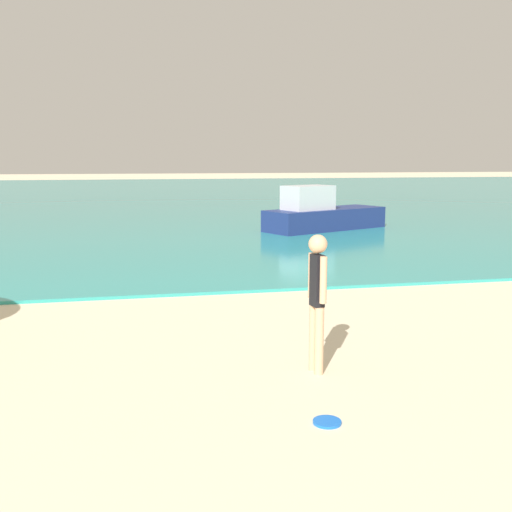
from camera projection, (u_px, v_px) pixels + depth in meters
The scene contains 4 objects.
water at pixel (160, 195), 39.75m from camera, with size 160.00×60.00×0.06m, color teal.
person_standing at pixel (317, 295), 6.67m from camera, with size 0.21×0.36×1.59m.
frisbee at pixel (327, 422), 5.50m from camera, with size 0.26×0.26×0.03m, color blue.
boat_near at pixel (322, 214), 19.88m from camera, with size 4.56×3.11×1.49m.
Camera 1 is at (-1.92, 1.13, 2.42)m, focal length 41.82 mm.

